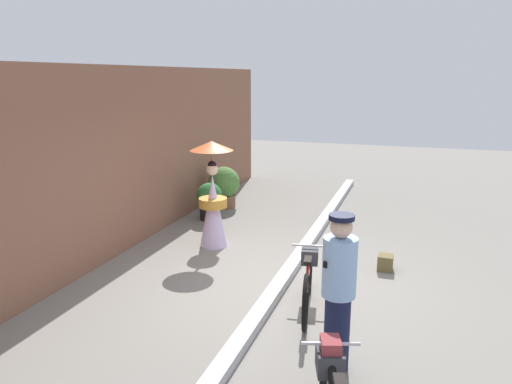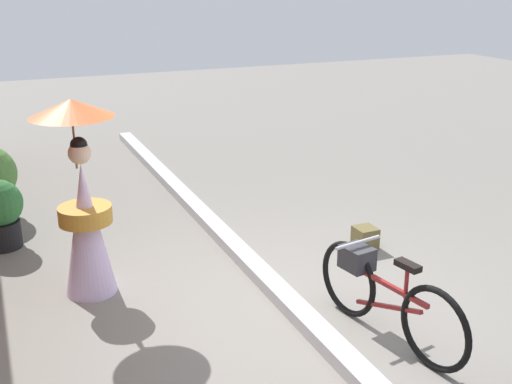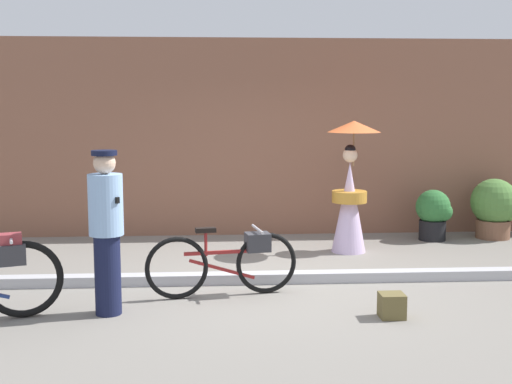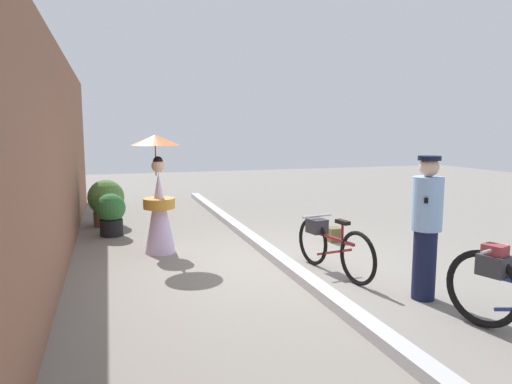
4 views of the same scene
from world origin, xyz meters
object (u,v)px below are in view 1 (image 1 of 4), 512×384
bicycle_far_side (308,279)px  potted_plant_by_door (210,199)px  person_officer (339,289)px  backpack_on_pavement (386,262)px  person_with_parasol (213,196)px  potted_plant_small (225,186)px

bicycle_far_side → potted_plant_by_door: (3.21, 2.80, 0.03)m
potted_plant_by_door → person_officer: bearing=-142.7°
potted_plant_by_door → bicycle_far_side: bearing=-138.9°
person_officer → backpack_on_pavement: (2.80, -0.30, -0.75)m
potted_plant_by_door → person_with_parasol: bearing=-154.0°
potted_plant_by_door → potted_plant_small: 1.00m
person_officer → backpack_on_pavement: 2.91m
potted_plant_small → backpack_on_pavement: 4.60m
person_officer → potted_plant_small: 6.44m
person_officer → potted_plant_small: bearing=32.4°
bicycle_far_side → potted_plant_by_door: 4.26m
person_officer → potted_plant_by_door: bearing=37.3°
bicycle_far_side → potted_plant_by_door: potted_plant_by_door is taller
person_officer → backpack_on_pavement: size_ratio=6.78×
person_officer → potted_plant_by_door: 5.58m
potted_plant_by_door → backpack_on_pavement: 4.03m
bicycle_far_side → potted_plant_by_door: size_ratio=2.13×
person_officer → backpack_on_pavement: bearing=-6.2°
person_with_parasol → potted_plant_small: person_with_parasol is taller
bicycle_far_side → person_officer: bearing=-154.9°
person_with_parasol → potted_plant_small: bearing=17.8°
person_with_parasol → backpack_on_pavement: bearing=-93.5°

